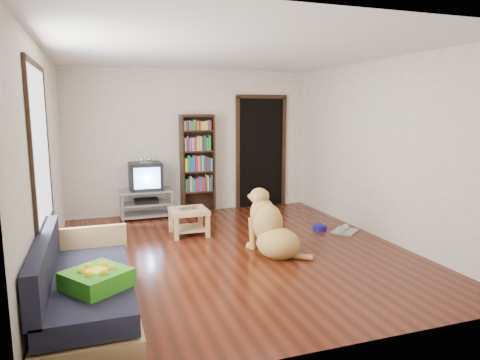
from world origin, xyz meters
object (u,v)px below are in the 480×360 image
object	(u,v)px
grey_rag	(345,231)
tv_stand	(146,203)
sofa	(83,294)
dog	(271,229)
dog_bowl	(320,227)
bookshelf	(197,159)
laptop	(189,209)
coffee_table	(189,217)
green_cushion	(97,279)
crt_tv	(145,176)

from	to	relation	value
grey_rag	tv_stand	distance (m)	3.42
sofa	dog	distance (m)	2.59
dog_bowl	bookshelf	size ratio (longest dim) A/B	0.12
grey_rag	bookshelf	size ratio (longest dim) A/B	0.22
laptop	bookshelf	xyz separation A→B (m)	(0.47, 1.40, 0.59)
tv_stand	dog	distance (m)	2.79
dog_bowl	tv_stand	bearing A→B (deg)	146.08
laptop	sofa	distance (m)	2.75
sofa	coffee_table	xyz separation A→B (m)	(1.46, 2.36, 0.02)
grey_rag	bookshelf	xyz separation A→B (m)	(-1.86, 2.03, 0.99)
green_cushion	dog	size ratio (longest dim) A/B	0.46
sofa	bookshelf	bearing A→B (deg)	62.68
grey_rag	dog_bowl	bearing A→B (deg)	140.19
green_cushion	dog_bowl	world-z (taller)	green_cushion
crt_tv	grey_rag	bearing A→B (deg)	-34.90
green_cushion	coffee_table	bearing A→B (deg)	27.20
laptop	dog_bowl	world-z (taller)	laptop
coffee_table	dog	bearing A→B (deg)	-54.15
grey_rag	sofa	world-z (taller)	sofa
dog_bowl	crt_tv	distance (m)	3.11
green_cushion	bookshelf	distance (m)	4.43
sofa	dog	xyz separation A→B (m)	(2.31, 1.18, 0.06)
bookshelf	sofa	size ratio (longest dim) A/B	1.00
dog_bowl	crt_tv	size ratio (longest dim) A/B	0.38
grey_rag	crt_tv	xyz separation A→B (m)	(-2.81, 1.96, 0.73)
coffee_table	dog	xyz separation A→B (m)	(0.85, -1.18, 0.04)
laptop	tv_stand	bearing A→B (deg)	92.65
dog_bowl	grey_rag	bearing A→B (deg)	-39.81
sofa	dog	size ratio (longest dim) A/B	1.84
green_cushion	tv_stand	xyz separation A→B (m)	(0.85, 3.93, -0.23)
bookshelf	green_cushion	bearing A→B (deg)	-114.13
dog	sofa	bearing A→B (deg)	-152.99
laptop	dog	xyz separation A→B (m)	(0.85, -1.15, -0.09)
grey_rag	crt_tv	bearing A→B (deg)	145.10
tv_stand	dog	bearing A→B (deg)	-61.43
tv_stand	coffee_table	distance (m)	1.36
dog_bowl	sofa	xyz separation A→B (m)	(-3.48, -1.95, 0.22)
tv_stand	bookshelf	distance (m)	1.20
crt_tv	laptop	bearing A→B (deg)	-69.94
grey_rag	sofa	size ratio (longest dim) A/B	0.22
sofa	coffee_table	bearing A→B (deg)	58.24
grey_rag	coffee_table	bearing A→B (deg)	164.12
sofa	coffee_table	distance (m)	2.77
grey_rag	coffee_table	world-z (taller)	coffee_table
dog_bowl	tv_stand	distance (m)	3.03
dog_bowl	bookshelf	xyz separation A→B (m)	(-1.56, 1.78, 0.96)
green_cushion	grey_rag	bearing A→B (deg)	-7.50
green_cushion	dog	world-z (taller)	dog
dog	bookshelf	bearing A→B (deg)	98.62
tv_stand	sofa	world-z (taller)	sofa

